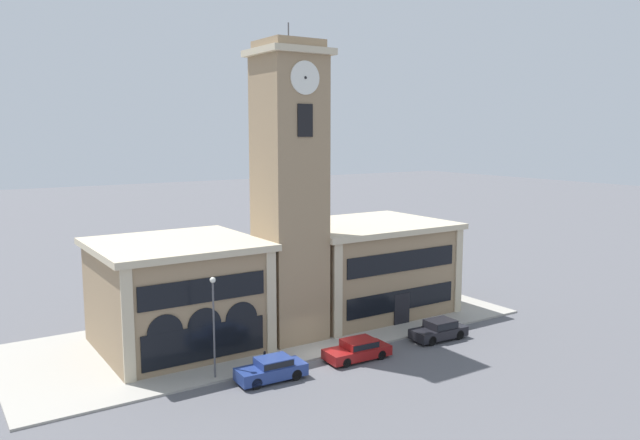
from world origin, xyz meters
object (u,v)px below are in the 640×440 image
object	(u,v)px
street_lamp	(214,313)
parked_car_far	(439,329)
parked_car_near	(272,369)
parked_car_mid	(358,349)
bollard	(265,359)

from	to	relation	value
street_lamp	parked_car_far	bearing A→B (deg)	-6.87
parked_car_near	parked_car_mid	xyz separation A→B (m)	(6.54, -0.00, -0.04)
parked_car_mid	parked_car_far	size ratio (longest dim) A/B	1.06
parked_car_near	street_lamp	world-z (taller)	street_lamp
parked_car_mid	bollard	distance (m)	6.33
parked_car_near	street_lamp	distance (m)	4.94
street_lamp	bollard	bearing A→B (deg)	-3.22
parked_car_near	parked_car_far	size ratio (longest dim) A/B	1.02
parked_car_far	street_lamp	world-z (taller)	street_lamp
bollard	street_lamp	bearing A→B (deg)	176.78
parked_car_far	street_lamp	size ratio (longest dim) A/B	0.69
parked_car_far	bollard	distance (m)	13.60
parked_car_near	parked_car_mid	bearing A→B (deg)	-177.46
parked_car_mid	street_lamp	xyz separation A→B (m)	(-9.41, 2.03, 3.52)
parked_car_near	parked_car_far	distance (m)	13.96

